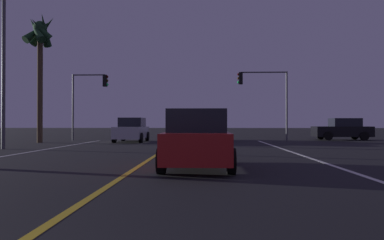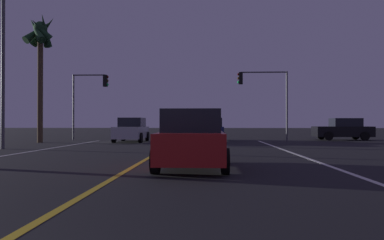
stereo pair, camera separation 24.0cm
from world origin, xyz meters
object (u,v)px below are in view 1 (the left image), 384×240
object	(u,v)px
traffic_light_near_left	(90,91)
palm_tree_left_mid	(40,40)
car_ahead_far	(211,130)
car_lead_same_lane	(197,140)
car_oncoming	(132,130)
car_crossing_side	(343,129)
street_lamp_left_mid	(13,40)
traffic_light_near_right	(262,89)

from	to	relation	value
traffic_light_near_left	palm_tree_left_mid	xyz separation A→B (m)	(-2.32, -3.45, 3.14)
car_ahead_far	car_lead_same_lane	distance (m)	16.49
car_oncoming	traffic_light_near_left	xyz separation A→B (m)	(-3.64, 2.08, 2.95)
car_lead_same_lane	car_crossing_side	bearing A→B (deg)	-31.03
car_crossing_side	palm_tree_left_mid	bearing A→B (deg)	12.15
car_lead_same_lane	street_lamp_left_mid	distance (m)	12.99
car_crossing_side	palm_tree_left_mid	distance (m)	23.20
traffic_light_near_left	street_lamp_left_mid	xyz separation A→B (m)	(-0.94, -9.51, 1.78)
car_lead_same_lane	traffic_light_near_right	size ratio (longest dim) A/B	0.83
street_lamp_left_mid	palm_tree_left_mid	size ratio (longest dim) A/B	1.02
car_ahead_far	car_crossing_side	size ratio (longest dim) A/B	1.00
street_lamp_left_mid	palm_tree_left_mid	xyz separation A→B (m)	(-1.39, 6.07, 1.36)
palm_tree_left_mid	car_lead_same_lane	bearing A→B (deg)	-51.01
traffic_light_near_right	palm_tree_left_mid	world-z (taller)	palm_tree_left_mid
car_oncoming	palm_tree_left_mid	bearing A→B (deg)	-77.07
traffic_light_near_right	street_lamp_left_mid	xyz separation A→B (m)	(-14.07, -9.51, 1.64)
traffic_light_near_left	palm_tree_left_mid	bearing A→B (deg)	-123.98
car_crossing_side	palm_tree_left_mid	size ratio (longest dim) A/B	0.49
traffic_light_near_right	traffic_light_near_left	distance (m)	13.14
car_oncoming	car_lead_same_lane	bearing A→B (deg)	18.46
car_oncoming	traffic_light_near_left	bearing A→B (deg)	-119.74
car_lead_same_lane	palm_tree_left_mid	xyz separation A→B (m)	(-10.93, 13.50, 6.09)
car_oncoming	traffic_light_near_right	xyz separation A→B (m)	(9.50, 2.08, 3.10)
car_ahead_far	car_lead_same_lane	xyz separation A→B (m)	(-0.64, -16.48, 0.00)
car_ahead_far	traffic_light_near_left	world-z (taller)	traffic_light_near_left
car_crossing_side	traffic_light_near_left	bearing A→B (deg)	3.69
car_lead_same_lane	traffic_light_near_right	bearing A→B (deg)	-14.96
car_ahead_far	car_lead_same_lane	world-z (taller)	same
car_ahead_far	traffic_light_near_right	distance (m)	5.00
car_ahead_far	car_lead_same_lane	bearing A→B (deg)	177.79
car_ahead_far	car_crossing_side	distance (m)	10.47
car_ahead_far	street_lamp_left_mid	xyz separation A→B (m)	(-10.18, -9.04, 4.73)
car_ahead_far	street_lamp_left_mid	distance (m)	14.41
car_oncoming	traffic_light_near_right	distance (m)	10.20
car_oncoming	car_crossing_side	xyz separation A→B (m)	(15.92, 3.34, 0.00)
traffic_light_near_right	street_lamp_left_mid	bearing A→B (deg)	34.07
traffic_light_near_left	street_lamp_left_mid	distance (m)	9.73
traffic_light_near_left	car_ahead_far	bearing A→B (deg)	-2.95
traffic_light_near_left	palm_tree_left_mid	distance (m)	5.21
car_ahead_far	street_lamp_left_mid	bearing A→B (deg)	131.61
car_ahead_far	traffic_light_near_right	bearing A→B (deg)	-83.02
car_lead_same_lane	street_lamp_left_mid	size ratio (longest dim) A/B	0.48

